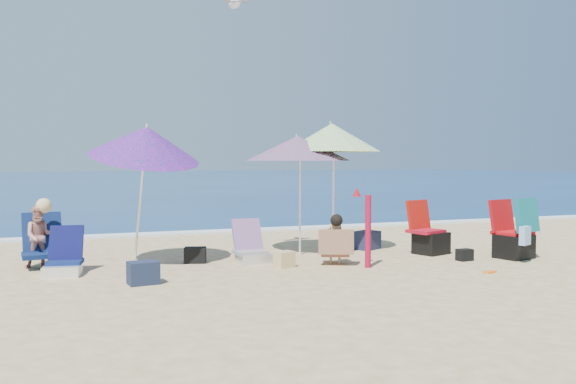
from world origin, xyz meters
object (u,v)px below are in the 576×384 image
object	(u,v)px
person_left	(41,236)
seagull	(234,4)
umbrella_striped	(332,138)
umbrella_blue	(146,142)
camp_chair_left	(429,238)
chair_rainbow	(251,251)
furled_umbrella	(366,224)
umbrella_turquoise	(298,148)
chair_navy	(64,262)
camp_chair_right	(515,236)
person_center	(335,240)

from	to	relation	value
person_left	seagull	distance (m)	4.73
umbrella_striped	umbrella_blue	distance (m)	3.25
camp_chair_left	person_left	xyz separation A→B (m)	(-6.20, 0.88, 0.20)
chair_rainbow	furled_umbrella	bearing A→B (deg)	-34.97
person_left	umbrella_striped	bearing A→B (deg)	-0.79
umbrella_turquoise	chair_navy	world-z (taller)	umbrella_turquoise
camp_chair_left	camp_chair_right	xyz separation A→B (m)	(1.03, -0.92, 0.09)
chair_navy	person_left	xyz separation A→B (m)	(-0.32, 0.73, 0.30)
person_left	umbrella_blue	bearing A→B (deg)	-15.04
umbrella_striped	chair_navy	xyz separation A→B (m)	(-4.42, -0.67, -1.82)
camp_chair_left	person_center	distance (m)	2.01
chair_navy	seagull	size ratio (longest dim) A/B	1.05
umbrella_turquoise	chair_rainbow	distance (m)	2.01
umbrella_blue	chair_navy	bearing A→B (deg)	-164.49
person_center	seagull	distance (m)	4.15
chair_navy	seagull	world-z (taller)	seagull
chair_rainbow	seagull	distance (m)	4.01
chair_navy	chair_rainbow	bearing A→B (deg)	1.42
umbrella_blue	chair_rainbow	bearing A→B (deg)	-9.36
umbrella_turquoise	umbrella_blue	size ratio (longest dim) A/B	1.01
umbrella_blue	camp_chair_left	xyz separation A→B (m)	(4.69, -0.47, -1.60)
umbrella_blue	person_center	world-z (taller)	umbrella_blue
chair_navy	chair_rainbow	xyz separation A→B (m)	(2.77, 0.07, 0.00)
umbrella_striped	umbrella_blue	xyz separation A→B (m)	(-3.23, -0.34, -0.13)
seagull	person_left	bearing A→B (deg)	178.25
chair_navy	person_center	size ratio (longest dim) A/B	0.92
umbrella_turquoise	chair_navy	bearing A→B (deg)	-169.92
furled_umbrella	camp_chair_left	size ratio (longest dim) A/B	1.31
furled_umbrella	seagull	world-z (taller)	seagull
chair_rainbow	person_center	size ratio (longest dim) A/B	0.85
chair_navy	furled_umbrella	bearing A→B (deg)	-12.79
person_center	person_left	size ratio (longest dim) A/B	0.76
chair_navy	umbrella_blue	bearing A→B (deg)	15.51
umbrella_blue	umbrella_turquoise	bearing A→B (deg)	7.53
chair_rainbow	camp_chair_left	xyz separation A→B (m)	(3.11, -0.21, 0.10)
umbrella_blue	furled_umbrella	size ratio (longest dim) A/B	1.91
camp_chair_left	person_left	distance (m)	6.27
umbrella_turquoise	camp_chair_left	xyz separation A→B (m)	(2.10, -0.81, -1.53)
person_center	seagull	world-z (taller)	seagull
camp_chair_right	camp_chair_left	bearing A→B (deg)	138.20
chair_rainbow	person_left	world-z (taller)	person_left
umbrella_turquoise	person_left	bearing A→B (deg)	179.13
umbrella_striped	seagull	bearing A→B (deg)	-179.15
umbrella_blue	seagull	size ratio (longest dim) A/B	3.31
umbrella_turquoise	furled_umbrella	xyz separation A→B (m)	(0.46, -1.64, -1.15)
umbrella_striped	chair_navy	size ratio (longest dim) A/B	3.15
furled_umbrella	camp_chair_right	xyz separation A→B (m)	(2.67, -0.10, -0.30)
umbrella_blue	person_center	distance (m)	3.24
umbrella_striped	chair_rainbow	world-z (taller)	umbrella_striped
chair_rainbow	person_left	distance (m)	3.17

